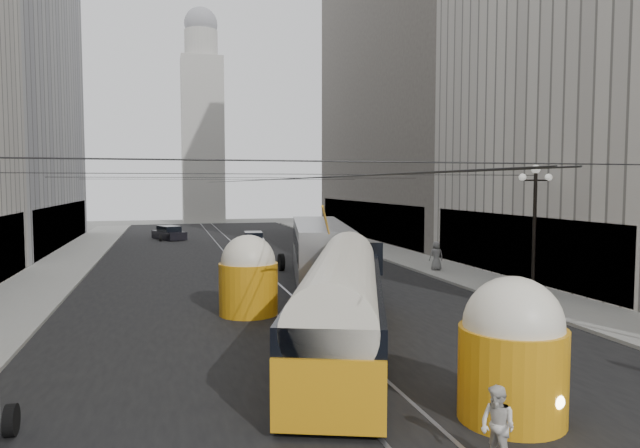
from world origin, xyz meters
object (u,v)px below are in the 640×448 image
streetcar (342,302)px  pedestrian_crossing_b (498,426)px  city_bus (320,249)px  pedestrian_sidewalk_right (436,256)px

streetcar → pedestrian_crossing_b: size_ratio=9.39×
streetcar → city_bus: (2.87, 13.66, 0.14)m
pedestrian_sidewalk_right → city_bus: bearing=14.4°
streetcar → pedestrian_sidewalk_right: (10.78, 14.80, -0.63)m
streetcar → city_bus: bearing=78.1°
streetcar → pedestrian_crossing_b: streetcar is taller
streetcar → pedestrian_crossing_b: bearing=-85.1°
city_bus → pedestrian_sidewalk_right: 8.03m
streetcar → pedestrian_crossing_b: (0.69, -8.10, -0.89)m
city_bus → streetcar: bearing=-101.9°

